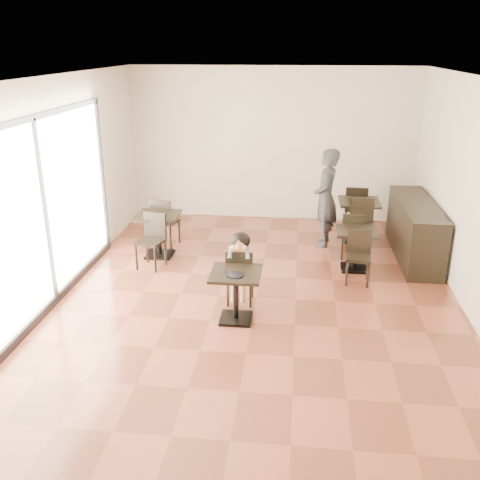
# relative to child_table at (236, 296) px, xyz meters

# --- Properties ---
(floor) EXTENTS (6.00, 8.00, 0.01)m
(floor) POSITION_rel_child_table_xyz_m (0.23, 0.72, -0.36)
(floor) COLOR brown
(floor) RESTS_ON ground
(ceiling) EXTENTS (6.00, 8.00, 0.01)m
(ceiling) POSITION_rel_child_table_xyz_m (0.23, 0.72, 2.84)
(ceiling) COLOR white
(ceiling) RESTS_ON floor
(wall_back) EXTENTS (6.00, 0.01, 3.20)m
(wall_back) POSITION_rel_child_table_xyz_m (0.23, 4.72, 1.24)
(wall_back) COLOR silver
(wall_back) RESTS_ON floor
(wall_front) EXTENTS (6.00, 0.01, 3.20)m
(wall_front) POSITION_rel_child_table_xyz_m (0.23, -3.28, 1.24)
(wall_front) COLOR silver
(wall_front) RESTS_ON floor
(wall_left) EXTENTS (0.01, 8.00, 3.20)m
(wall_left) POSITION_rel_child_table_xyz_m (-2.77, 0.72, 1.24)
(wall_left) COLOR silver
(wall_left) RESTS_ON floor
(wall_right) EXTENTS (0.01, 8.00, 3.20)m
(wall_right) POSITION_rel_child_table_xyz_m (3.23, 0.72, 1.24)
(wall_right) COLOR silver
(wall_right) RESTS_ON floor
(storefront_window) EXTENTS (0.04, 4.50, 2.60)m
(storefront_window) POSITION_rel_child_table_xyz_m (-2.74, 0.22, 1.04)
(storefront_window) COLOR white
(storefront_window) RESTS_ON floor
(child_table) EXTENTS (0.68, 0.68, 0.72)m
(child_table) POSITION_rel_child_table_xyz_m (0.00, 0.00, 0.00)
(child_table) COLOR black
(child_table) RESTS_ON floor
(child_chair) EXTENTS (0.39, 0.39, 0.86)m
(child_chair) POSITION_rel_child_table_xyz_m (0.00, 0.55, 0.07)
(child_chair) COLOR black
(child_chair) RESTS_ON floor
(child) EXTENTS (0.39, 0.54, 1.09)m
(child) POSITION_rel_child_table_xyz_m (0.00, 0.55, 0.18)
(child) COLOR slate
(child) RESTS_ON child_chair
(plate) EXTENTS (0.24, 0.24, 0.01)m
(plate) POSITION_rel_child_table_xyz_m (0.00, -0.10, 0.37)
(plate) COLOR black
(plate) RESTS_ON child_table
(pizza_slice) EXTENTS (0.25, 0.19, 0.06)m
(pizza_slice) POSITION_rel_child_table_xyz_m (0.00, 0.36, 0.58)
(pizza_slice) COLOR tan
(pizza_slice) RESTS_ON child
(adult_patron) EXTENTS (0.50, 0.70, 1.84)m
(adult_patron) POSITION_rel_child_table_xyz_m (1.31, 3.12, 0.56)
(adult_patron) COLOR #333338
(adult_patron) RESTS_ON floor
(cafe_table_mid) EXTENTS (0.72, 0.72, 0.71)m
(cafe_table_mid) POSITION_rel_child_table_xyz_m (1.78, 1.98, -0.01)
(cafe_table_mid) COLOR black
(cafe_table_mid) RESTS_ON floor
(cafe_table_left) EXTENTS (0.89, 0.89, 0.78)m
(cafe_table_left) POSITION_rel_child_table_xyz_m (-1.66, 2.23, 0.03)
(cafe_table_left) COLOR black
(cafe_table_left) RESTS_ON floor
(cafe_table_back) EXTENTS (0.82, 0.82, 0.80)m
(cafe_table_back) POSITION_rel_child_table_xyz_m (1.96, 3.42, 0.04)
(cafe_table_back) COLOR black
(cafe_table_back) RESTS_ON floor
(chair_mid_a) EXTENTS (0.41, 0.41, 0.85)m
(chair_mid_a) POSITION_rel_child_table_xyz_m (1.78, 2.53, 0.07)
(chair_mid_a) COLOR black
(chair_mid_a) RESTS_ON floor
(chair_mid_b) EXTENTS (0.41, 0.41, 0.85)m
(chair_mid_b) POSITION_rel_child_table_xyz_m (1.78, 1.43, 0.07)
(chair_mid_b) COLOR black
(chair_mid_b) RESTS_ON floor
(chair_left_a) EXTENTS (0.51, 0.51, 0.93)m
(chair_left_a) POSITION_rel_child_table_xyz_m (-1.66, 2.78, 0.11)
(chair_left_a) COLOR black
(chair_left_a) RESTS_ON floor
(chair_left_b) EXTENTS (0.51, 0.51, 0.93)m
(chair_left_b) POSITION_rel_child_table_xyz_m (-1.66, 1.68, 0.11)
(chair_left_b) COLOR black
(chair_left_b) RESTS_ON floor
(chair_back_a) EXTENTS (0.47, 0.47, 0.96)m
(chair_back_a) POSITION_rel_child_table_xyz_m (1.96, 3.97, 0.12)
(chair_back_a) COLOR black
(chair_back_a) RESTS_ON floor
(chair_back_b) EXTENTS (0.47, 0.47, 0.96)m
(chair_back_b) POSITION_rel_child_table_xyz_m (1.96, 2.87, 0.12)
(chair_back_b) COLOR black
(chair_back_b) RESTS_ON floor
(service_counter) EXTENTS (0.60, 2.40, 1.00)m
(service_counter) POSITION_rel_child_table_xyz_m (2.88, 2.72, 0.14)
(service_counter) COLOR black
(service_counter) RESTS_ON floor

